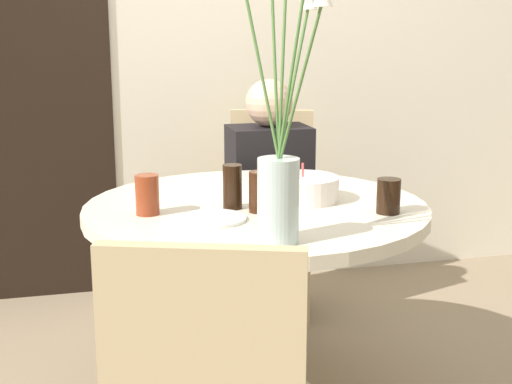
% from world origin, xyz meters
% --- Properties ---
extents(wall_back, '(8.00, 0.05, 2.60)m').
position_xyz_m(wall_back, '(0.00, 1.29, 1.30)').
color(wall_back, beige).
rests_on(wall_back, ground_plane).
extents(doorway_panel, '(0.90, 0.01, 2.05)m').
position_xyz_m(doorway_panel, '(-0.83, 1.26, 1.02)').
color(doorway_panel, black).
rests_on(doorway_panel, ground_plane).
extents(dining_table, '(1.11, 1.11, 0.72)m').
position_xyz_m(dining_table, '(0.00, 0.00, 0.58)').
color(dining_table, beige).
rests_on(dining_table, ground_plane).
extents(chair_right_flank, '(0.50, 0.50, 0.90)m').
position_xyz_m(chair_right_flank, '(0.29, 0.89, 0.51)').
color(chair_right_flank, beige).
rests_on(chair_right_flank, ground_plane).
extents(birthday_cake, '(0.24, 0.24, 0.12)m').
position_xyz_m(birthday_cake, '(0.16, 0.01, 0.76)').
color(birthday_cake, white).
rests_on(birthday_cake, dining_table).
extents(flower_vase, '(0.22, 0.24, 0.75)m').
position_xyz_m(flower_vase, '(-0.03, -0.41, 0.97)').
color(flower_vase, '#B2C6C1').
rests_on(flower_vase, dining_table).
extents(side_plate, '(0.20, 0.20, 0.01)m').
position_xyz_m(side_plate, '(-0.17, -0.16, 0.72)').
color(side_plate, white).
rests_on(side_plate, dining_table).
extents(drink_glass_0, '(0.06, 0.06, 0.13)m').
position_xyz_m(drink_glass_0, '(-0.02, -0.10, 0.78)').
color(drink_glass_0, '#33190C').
rests_on(drink_glass_0, dining_table).
extents(drink_glass_1, '(0.07, 0.07, 0.11)m').
position_xyz_m(drink_glass_1, '(0.37, -0.21, 0.77)').
color(drink_glass_1, black).
rests_on(drink_glass_1, dining_table).
extents(drink_glass_2, '(0.06, 0.06, 0.14)m').
position_xyz_m(drink_glass_2, '(-0.08, -0.03, 0.79)').
color(drink_glass_2, black).
rests_on(drink_glass_2, dining_table).
extents(drink_glass_3, '(0.07, 0.07, 0.12)m').
position_xyz_m(drink_glass_3, '(-0.35, -0.04, 0.78)').
color(drink_glass_3, maroon).
rests_on(drink_glass_3, dining_table).
extents(person_woman, '(0.34, 0.24, 1.06)m').
position_xyz_m(person_woman, '(0.24, 0.74, 0.50)').
color(person_woman, '#383333').
rests_on(person_woman, ground_plane).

